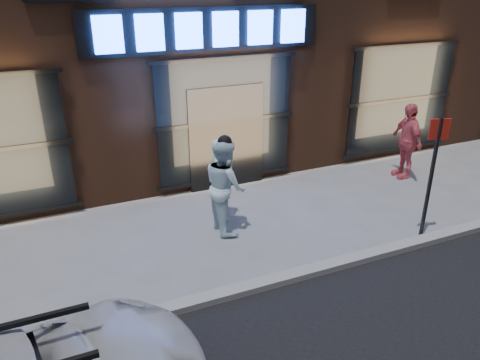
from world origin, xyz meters
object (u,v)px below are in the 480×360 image
object	(u,v)px
man_bowtie	(221,179)
man_cap	(225,186)
sign_post	(433,168)
passerby	(407,141)

from	to	relation	value
man_bowtie	man_cap	bearing A→B (deg)	161.04
man_cap	sign_post	world-z (taller)	sign_post
sign_post	passerby	bearing A→B (deg)	71.36
man_bowtie	man_cap	distance (m)	0.48
man_bowtie	passerby	bearing A→B (deg)	-95.52
man_bowtie	sign_post	world-z (taller)	sign_post
man_bowtie	passerby	xyz separation A→B (m)	(4.96, 0.24, 0.07)
passerby	sign_post	distance (m)	3.08
man_cap	passerby	xyz separation A→B (m)	(5.05, 0.70, 0.00)
man_cap	sign_post	bearing A→B (deg)	-117.53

